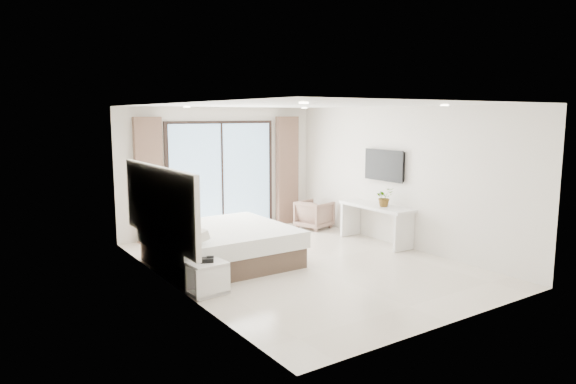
{
  "coord_description": "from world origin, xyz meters",
  "views": [
    {
      "loc": [
        -5.0,
        -6.95,
        2.54
      ],
      "look_at": [
        -0.05,
        0.4,
        1.2
      ],
      "focal_mm": 32.0,
      "sensor_mm": 36.0,
      "label": 1
    }
  ],
  "objects_px": {
    "bed": "(220,245)",
    "armchair": "(314,213)",
    "console_desk": "(376,215)",
    "nightstand": "(207,278)"
  },
  "relations": [
    {
      "from": "nightstand",
      "to": "console_desk",
      "type": "relative_size",
      "value": 0.32
    },
    {
      "from": "bed",
      "to": "armchair",
      "type": "distance_m",
      "value": 3.3
    },
    {
      "from": "nightstand",
      "to": "console_desk",
      "type": "distance_m",
      "value": 4.16
    },
    {
      "from": "bed",
      "to": "nightstand",
      "type": "bearing_deg",
      "value": -123.62
    },
    {
      "from": "nightstand",
      "to": "armchair",
      "type": "height_order",
      "value": "armchair"
    },
    {
      "from": "bed",
      "to": "armchair",
      "type": "relative_size",
      "value": 3.24
    },
    {
      "from": "armchair",
      "to": "console_desk",
      "type": "bearing_deg",
      "value": 172.05
    },
    {
      "from": "nightstand",
      "to": "console_desk",
      "type": "xyz_separation_m",
      "value": [
        4.06,
        0.84,
        0.33
      ]
    },
    {
      "from": "bed",
      "to": "console_desk",
      "type": "relative_size",
      "value": 1.33
    },
    {
      "from": "bed",
      "to": "armchair",
      "type": "bearing_deg",
      "value": 23.99
    }
  ]
}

